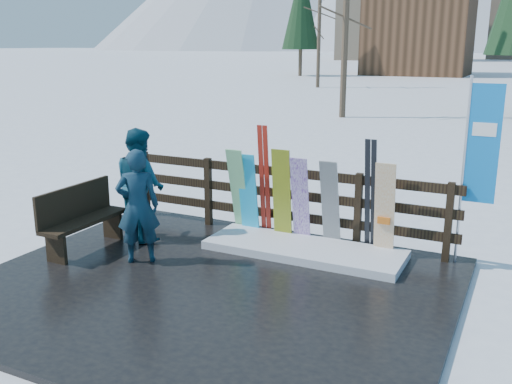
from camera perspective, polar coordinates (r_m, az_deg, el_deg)
The scene contains 16 objects.
ground at distance 7.46m, azimuth -4.76°, elevation -9.80°, with size 700.00×700.00×0.00m, color white.
deck at distance 7.44m, azimuth -4.76°, elevation -9.52°, with size 6.00×5.00×0.08m, color black.
fence at distance 9.06m, azimuth 2.28°, elevation -0.36°, with size 5.60×0.10×1.15m.
snow_patch at distance 8.46m, azimuth 4.80°, elevation -5.75°, with size 2.92×1.00×0.12m, color white.
bench at distance 8.87m, azimuth -17.12°, elevation -2.31°, with size 0.41×1.50×0.97m.
snowboard_0 at distance 9.04m, azimuth -0.79°, elevation -0.29°, with size 0.30×0.03×1.36m, color #1CB7EC.
snowboard_1 at distance 9.11m, azimuth -1.74°, elevation 0.04°, with size 0.27×0.03×1.45m, color white.
snowboard_2 at distance 8.79m, azimuth 2.60°, elevation -0.35°, with size 0.29×0.03×1.47m, color #EFFD20.
snowboard_3 at distance 8.69m, azimuth 4.46°, elevation -0.89°, with size 0.27×0.03×1.38m, color white.
snowboard_4 at distance 8.53m, azimuth 7.43°, elevation -1.26°, with size 0.27×0.03×1.40m, color black.
snowboard_5 at distance 8.31m, azimuth 12.73°, elevation -1.81°, with size 0.29×0.03×1.40m, color white.
ski_pair_a at distance 8.94m, azimuth 0.86°, elevation 1.05°, with size 0.16×0.22×1.80m.
ski_pair_b at distance 8.39m, azimuth 11.38°, elevation -0.46°, with size 0.17×0.29×1.71m.
rental_flag at distance 8.20m, azimuth 21.34°, elevation 3.84°, with size 0.45×0.04×2.60m.
person_front at distance 8.09m, azimuth -11.73°, elevation -1.39°, with size 0.59×0.39×1.62m, color #184351.
person_back at distance 9.07m, azimuth -11.51°, elevation 0.80°, with size 0.85×0.66×1.76m, color navy.
Camera 1 is at (3.53, -5.81, 3.07)m, focal length 40.00 mm.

